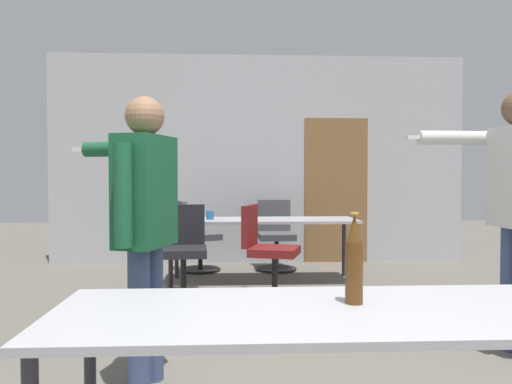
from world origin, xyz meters
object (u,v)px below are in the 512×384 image
at_px(office_chair_near_pushed, 267,254).
at_px(office_chair_far_right, 183,254).
at_px(office_chair_mid_tucked, 195,239).
at_px(beer_bottle, 354,261).
at_px(person_far_watching, 143,211).
at_px(drink_cup, 210,215).
at_px(office_chair_far_left, 276,237).

xyz_separation_m(office_chair_near_pushed, office_chair_far_right, (-0.85, 0.08, -0.00)).
bearing_deg(office_chair_mid_tucked, beer_bottle, -8.37).
relative_size(person_far_watching, beer_bottle, 4.78).
distance_m(office_chair_mid_tucked, drink_cup, 0.84).
distance_m(office_chair_near_pushed, drink_cup, 0.99).
bearing_deg(office_chair_far_right, beer_bottle, 102.24).
height_order(person_far_watching, office_chair_far_left, person_far_watching).
xyz_separation_m(office_chair_far_left, drink_cup, (-0.83, -0.82, 0.36)).
height_order(person_far_watching, office_chair_near_pushed, person_far_watching).
distance_m(office_chair_far_left, office_chair_near_pushed, 1.54).
relative_size(person_far_watching, office_chair_mid_tucked, 1.84).
distance_m(person_far_watching, office_chair_mid_tucked, 3.56).
xyz_separation_m(office_chair_far_right, drink_cup, (0.24, 0.62, 0.35)).
xyz_separation_m(beer_bottle, drink_cup, (-0.71, 3.82, -0.12)).
relative_size(office_chair_far_left, office_chair_near_pushed, 0.97).
bearing_deg(beer_bottle, office_chair_near_pushed, 91.95).
xyz_separation_m(office_chair_far_left, office_chair_near_pushed, (-0.22, -1.52, 0.02)).
distance_m(office_chair_far_left, beer_bottle, 4.66).
height_order(office_chair_mid_tucked, drink_cup, office_chair_mid_tucked).
height_order(person_far_watching, office_chair_far_right, person_far_watching).
bearing_deg(office_chair_far_right, office_chair_near_pushed, 169.99).
distance_m(beer_bottle, drink_cup, 3.88).
distance_m(office_chair_near_pushed, beer_bottle, 3.15).
height_order(person_far_watching, office_chair_mid_tucked, person_far_watching).
distance_m(person_far_watching, beer_bottle, 1.43).
height_order(person_far_watching, drink_cup, person_far_watching).
bearing_deg(office_chair_mid_tucked, office_chair_far_left, 75.23).
distance_m(person_far_watching, office_chair_far_right, 2.24).
bearing_deg(person_far_watching, office_chair_near_pushed, -5.25).
distance_m(person_far_watching, office_chair_far_left, 3.82).
xyz_separation_m(office_chair_far_left, beer_bottle, (-0.12, -4.64, 0.48)).
xyz_separation_m(person_far_watching, office_chair_near_pushed, (0.87, 2.08, -0.58)).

